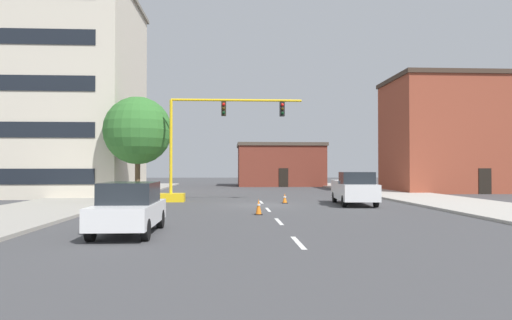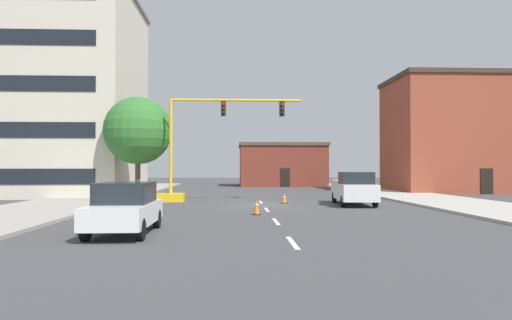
# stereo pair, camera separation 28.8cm
# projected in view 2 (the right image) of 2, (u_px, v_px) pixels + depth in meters

# --- Properties ---
(ground_plane) EXTENTS (160.00, 160.00, 0.00)m
(ground_plane) POSITION_uv_depth(u_px,v_px,m) (263.00, 205.00, 27.87)
(ground_plane) COLOR #424244
(sidewalk_left) EXTENTS (6.00, 56.00, 0.14)m
(sidewalk_left) POSITION_uv_depth(u_px,v_px,m) (100.00, 196.00, 35.30)
(sidewalk_left) COLOR #9E998E
(sidewalk_left) RESTS_ON ground_plane
(sidewalk_right) EXTENTS (6.00, 56.00, 0.14)m
(sidewalk_right) POSITION_uv_depth(u_px,v_px,m) (409.00, 196.00, 36.42)
(sidewalk_right) COLOR #B2ADA3
(sidewalk_right) RESTS_ON ground_plane
(lane_stripe_seg_0) EXTENTS (0.16, 2.40, 0.01)m
(lane_stripe_seg_0) POSITION_uv_depth(u_px,v_px,m) (293.00, 243.00, 13.89)
(lane_stripe_seg_0) COLOR silver
(lane_stripe_seg_0) RESTS_ON ground_plane
(lane_stripe_seg_1) EXTENTS (0.16, 2.40, 0.01)m
(lane_stripe_seg_1) POSITION_uv_depth(u_px,v_px,m) (276.00, 221.00, 19.38)
(lane_stripe_seg_1) COLOR silver
(lane_stripe_seg_1) RESTS_ON ground_plane
(lane_stripe_seg_2) EXTENTS (0.16, 2.40, 0.01)m
(lane_stripe_seg_2) POSITION_uv_depth(u_px,v_px,m) (267.00, 210.00, 24.87)
(lane_stripe_seg_2) COLOR silver
(lane_stripe_seg_2) RESTS_ON ground_plane
(lane_stripe_seg_3) EXTENTS (0.16, 2.40, 0.01)m
(lane_stripe_seg_3) POSITION_uv_depth(u_px,v_px,m) (261.00, 202.00, 30.37)
(lane_stripe_seg_3) COLOR silver
(lane_stripe_seg_3) RESTS_ON ground_plane
(building_tall_left) EXTENTS (15.33, 12.97, 16.62)m
(building_tall_left) POSITION_uv_depth(u_px,v_px,m) (44.00, 95.00, 38.86)
(building_tall_left) COLOR beige
(building_tall_left) RESTS_ON ground_plane
(building_brick_center) EXTENTS (10.70, 8.35, 5.27)m
(building_brick_center) POSITION_uv_depth(u_px,v_px,m) (282.00, 165.00, 58.66)
(building_brick_center) COLOR brown
(building_brick_center) RESTS_ON ground_plane
(building_row_right) EXTENTS (13.35, 8.66, 10.71)m
(building_row_right) POSITION_uv_depth(u_px,v_px,m) (462.00, 135.00, 43.75)
(building_row_right) COLOR brown
(building_row_right) RESTS_ON ground_plane
(traffic_signal_gantry) EXTENTS (9.60, 1.20, 6.83)m
(traffic_signal_gantry) POSITION_uv_depth(u_px,v_px,m) (190.00, 167.00, 30.91)
(traffic_signal_gantry) COLOR yellow
(traffic_signal_gantry) RESTS_ON ground_plane
(tree_left_near) EXTENTS (4.72, 4.72, 7.20)m
(tree_left_near) POSITION_uv_depth(u_px,v_px,m) (138.00, 131.00, 32.62)
(tree_left_near) COLOR brown
(tree_left_near) RESTS_ON ground_plane
(pickup_truck_white) EXTENTS (2.41, 5.54, 1.99)m
(pickup_truck_white) POSITION_uv_depth(u_px,v_px,m) (354.00, 189.00, 28.11)
(pickup_truck_white) COLOR white
(pickup_truck_white) RESTS_ON ground_plane
(sedan_white_near_left) EXTENTS (1.88, 4.50, 1.74)m
(sedan_white_near_left) POSITION_uv_depth(u_px,v_px,m) (125.00, 208.00, 15.77)
(sedan_white_near_left) COLOR white
(sedan_white_near_left) RESTS_ON ground_plane
(traffic_cone_roadside_a) EXTENTS (0.36, 0.36, 0.63)m
(traffic_cone_roadside_a) POSITION_uv_depth(u_px,v_px,m) (284.00, 198.00, 29.37)
(traffic_cone_roadside_a) COLOR black
(traffic_cone_roadside_a) RESTS_ON ground_plane
(traffic_cone_roadside_b) EXTENTS (0.36, 0.36, 0.75)m
(traffic_cone_roadside_b) POSITION_uv_depth(u_px,v_px,m) (257.00, 207.00, 22.18)
(traffic_cone_roadside_b) COLOR black
(traffic_cone_roadside_b) RESTS_ON ground_plane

